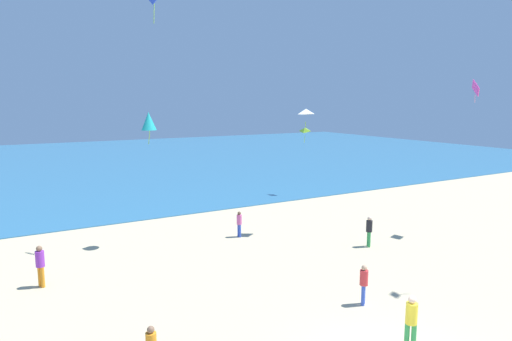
{
  "coord_description": "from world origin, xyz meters",
  "views": [
    {
      "loc": [
        -9.41,
        -8.11,
        7.46
      ],
      "look_at": [
        0.0,
        8.3,
        4.53
      ],
      "focal_mm": 31.49,
      "sensor_mm": 36.0,
      "label": 1
    }
  ],
  "objects_px": {
    "person_0": "(364,282)",
    "person_2": "(369,229)",
    "kite_magenta": "(476,88)",
    "person_5": "(239,222)",
    "kite_teal": "(149,121)",
    "person_4": "(40,263)",
    "kite_white": "(306,112)",
    "kite_lime": "(304,130)",
    "person_3": "(411,319)"
  },
  "relations": [
    {
      "from": "person_0",
      "to": "kite_white",
      "type": "height_order",
      "value": "kite_white"
    },
    {
      "from": "person_4",
      "to": "kite_teal",
      "type": "bearing_deg",
      "value": -177.97
    },
    {
      "from": "person_5",
      "to": "kite_lime",
      "type": "distance_m",
      "value": 13.06
    },
    {
      "from": "person_3",
      "to": "person_2",
      "type": "bearing_deg",
      "value": 16.96
    },
    {
      "from": "person_5",
      "to": "kite_lime",
      "type": "height_order",
      "value": "kite_lime"
    },
    {
      "from": "person_0",
      "to": "person_5",
      "type": "xyz_separation_m",
      "value": [
        -0.07,
        9.72,
        -0.05
      ]
    },
    {
      "from": "person_3",
      "to": "person_5",
      "type": "bearing_deg",
      "value": 49.75
    },
    {
      "from": "kite_white",
      "to": "person_3",
      "type": "bearing_deg",
      "value": -111.26
    },
    {
      "from": "person_0",
      "to": "person_3",
      "type": "relative_size",
      "value": 0.87
    },
    {
      "from": "person_2",
      "to": "kite_white",
      "type": "height_order",
      "value": "kite_white"
    },
    {
      "from": "person_2",
      "to": "kite_white",
      "type": "relative_size",
      "value": 1.18
    },
    {
      "from": "person_4",
      "to": "person_5",
      "type": "relative_size",
      "value": 1.2
    },
    {
      "from": "person_2",
      "to": "person_3",
      "type": "distance_m",
      "value": 9.89
    },
    {
      "from": "person_5",
      "to": "kite_lime",
      "type": "relative_size",
      "value": 1.14
    },
    {
      "from": "person_5",
      "to": "kite_teal",
      "type": "relative_size",
      "value": 0.88
    },
    {
      "from": "kite_magenta",
      "to": "person_3",
      "type": "bearing_deg",
      "value": -150.76
    },
    {
      "from": "person_3",
      "to": "kite_lime",
      "type": "bearing_deg",
      "value": 25.96
    },
    {
      "from": "kite_teal",
      "to": "kite_white",
      "type": "relative_size",
      "value": 1.21
    },
    {
      "from": "person_0",
      "to": "kite_white",
      "type": "bearing_deg",
      "value": 117.11
    },
    {
      "from": "person_0",
      "to": "person_2",
      "type": "relative_size",
      "value": 0.95
    },
    {
      "from": "kite_lime",
      "to": "kite_magenta",
      "type": "height_order",
      "value": "kite_magenta"
    },
    {
      "from": "person_3",
      "to": "kite_white",
      "type": "distance_m",
      "value": 13.9
    },
    {
      "from": "person_2",
      "to": "kite_magenta",
      "type": "distance_m",
      "value": 9.78
    },
    {
      "from": "person_0",
      "to": "person_5",
      "type": "height_order",
      "value": "person_0"
    },
    {
      "from": "kite_magenta",
      "to": "kite_lime",
      "type": "bearing_deg",
      "value": 97.63
    },
    {
      "from": "kite_lime",
      "to": "kite_magenta",
      "type": "xyz_separation_m",
      "value": [
        1.78,
        -13.27,
        2.92
      ]
    },
    {
      "from": "person_2",
      "to": "kite_magenta",
      "type": "height_order",
      "value": "kite_magenta"
    },
    {
      "from": "person_0",
      "to": "person_5",
      "type": "relative_size",
      "value": 1.06
    },
    {
      "from": "kite_white",
      "to": "kite_lime",
      "type": "height_order",
      "value": "kite_white"
    },
    {
      "from": "person_0",
      "to": "kite_teal",
      "type": "xyz_separation_m",
      "value": [
        -4.64,
        10.75,
        5.58
      ]
    },
    {
      "from": "person_0",
      "to": "kite_lime",
      "type": "height_order",
      "value": "kite_lime"
    },
    {
      "from": "person_3",
      "to": "person_4",
      "type": "bearing_deg",
      "value": 94.46
    },
    {
      "from": "person_4",
      "to": "kite_white",
      "type": "relative_size",
      "value": 1.28
    },
    {
      "from": "person_0",
      "to": "person_3",
      "type": "height_order",
      "value": "person_3"
    },
    {
      "from": "person_4",
      "to": "kite_white",
      "type": "distance_m",
      "value": 15.04
    },
    {
      "from": "kite_teal",
      "to": "kite_magenta",
      "type": "relative_size",
      "value": 1.29
    },
    {
      "from": "person_4",
      "to": "person_5",
      "type": "distance_m",
      "value": 10.32
    },
    {
      "from": "person_4",
      "to": "kite_teal",
      "type": "height_order",
      "value": "kite_teal"
    },
    {
      "from": "person_4",
      "to": "kite_white",
      "type": "bearing_deg",
      "value": 157.41
    },
    {
      "from": "person_2",
      "to": "kite_white",
      "type": "distance_m",
      "value": 7.21
    },
    {
      "from": "person_0",
      "to": "person_2",
      "type": "xyz_separation_m",
      "value": [
        4.96,
        4.89,
        0.04
      ]
    },
    {
      "from": "person_2",
      "to": "kite_magenta",
      "type": "relative_size",
      "value": 1.27
    },
    {
      "from": "person_5",
      "to": "kite_magenta",
      "type": "height_order",
      "value": "kite_magenta"
    },
    {
      "from": "person_0",
      "to": "kite_white",
      "type": "relative_size",
      "value": 1.13
    },
    {
      "from": "person_0",
      "to": "kite_magenta",
      "type": "xyz_separation_m",
      "value": [
        11.47,
        3.92,
        7.27
      ]
    },
    {
      "from": "person_0",
      "to": "person_4",
      "type": "bearing_deg",
      "value": -167.43
    },
    {
      "from": "person_2",
      "to": "kite_lime",
      "type": "relative_size",
      "value": 1.27
    },
    {
      "from": "person_4",
      "to": "kite_lime",
      "type": "bearing_deg",
      "value": 178.74
    },
    {
      "from": "kite_teal",
      "to": "kite_magenta",
      "type": "distance_m",
      "value": 17.58
    },
    {
      "from": "kite_white",
      "to": "kite_magenta",
      "type": "bearing_deg",
      "value": -31.32
    }
  ]
}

